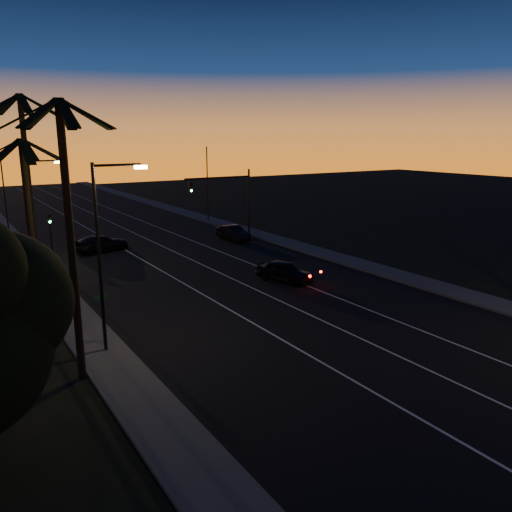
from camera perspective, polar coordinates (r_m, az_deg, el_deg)
road at (r=38.05m, az=-5.01°, el=-1.97°), size 20.00×170.00×0.01m
sidewalk_left at (r=34.54m, az=-21.74°, el=-4.37°), size 2.40×170.00×0.16m
sidewalk_right at (r=44.17m, az=7.95°, el=0.22°), size 2.40×170.00×0.16m
lane_stripe_left at (r=36.81m, az=-9.15°, el=-2.60°), size 0.12×160.00×0.01m
lane_stripe_mid at (r=38.27m, az=-4.35°, el=-1.84°), size 0.12×160.00×0.01m
lane_stripe_right at (r=39.99m, az=0.07°, el=-1.14°), size 0.12×160.00×0.01m
palm_near at (r=21.23m, az=-20.65°, el=4.45°), size 4.25×4.16×11.53m
palm_mid at (r=27.10m, az=-24.49°, el=4.12°), size 4.25×4.16×10.03m
palm_far at (r=33.00m, az=-24.58°, el=7.95°), size 4.25×4.16×12.53m
streetlight_left_near at (r=23.89m, az=-16.90°, el=1.37°), size 2.55×0.26×9.00m
streetlight_left_far at (r=41.35m, az=-23.83°, el=5.33°), size 2.55×0.26×8.50m
street_sign at (r=25.76m, az=-17.18°, el=-6.26°), size 0.70×0.06×2.60m
signal_mast at (r=49.17m, az=-3.17°, el=7.23°), size 7.10×0.41×7.00m
signal_post at (r=43.79m, az=-22.46°, el=2.96°), size 0.28×0.37×4.20m
far_pole_left at (r=58.14m, az=-26.82°, el=6.49°), size 0.14×0.14×9.00m
far_pole_right at (r=61.55m, az=-5.58°, el=8.16°), size 0.14×0.14×9.00m
lead_car at (r=35.70m, az=3.29°, el=-1.75°), size 3.18×5.03×1.45m
right_car at (r=49.98m, az=-2.60°, el=2.64°), size 1.76×4.47×1.45m
cross_car at (r=46.99m, az=-17.29°, el=1.38°), size 5.50×3.29×1.49m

